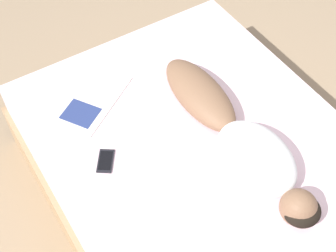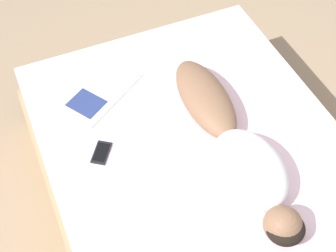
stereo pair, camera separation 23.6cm
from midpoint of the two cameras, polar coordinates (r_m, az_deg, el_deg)
ground_plane at (r=2.86m, az=2.71°, el=-10.72°), size 12.00×12.00×0.00m
bed at (r=2.63m, az=2.93°, el=-8.02°), size 1.59×2.28×0.55m
person at (r=2.38m, az=5.78°, el=-1.61°), size 0.35×1.22×0.19m
open_magazine at (r=2.70m, az=-11.82°, el=3.01°), size 0.55×0.48×0.01m
cell_phone at (r=2.43m, az=-10.40°, el=-4.39°), size 0.14×0.16×0.01m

